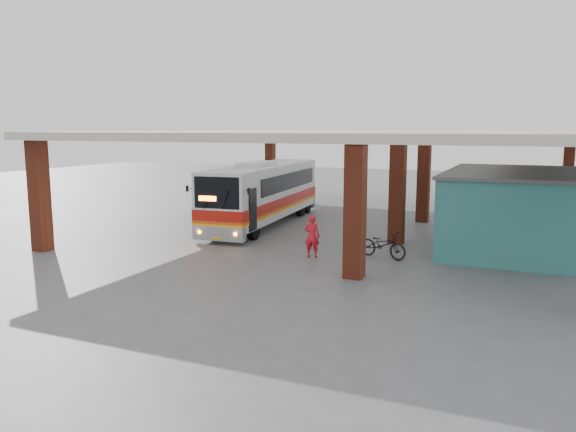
% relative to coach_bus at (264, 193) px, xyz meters
% --- Properties ---
extents(ground, '(90.00, 90.00, 0.00)m').
position_rel_coach_bus_xyz_m(ground, '(4.14, -4.95, -1.58)').
color(ground, '#515154').
rests_on(ground, ground).
extents(brick_columns, '(20.10, 21.60, 4.35)m').
position_rel_coach_bus_xyz_m(brick_columns, '(5.57, 0.05, 0.59)').
color(brick_columns, maroon).
rests_on(brick_columns, ground).
extents(canopy_roof, '(21.00, 23.00, 0.30)m').
position_rel_coach_bus_xyz_m(canopy_roof, '(4.64, 1.55, 2.92)').
color(canopy_roof, beige).
rests_on(canopy_roof, brick_columns).
extents(shop_building, '(5.20, 8.20, 3.11)m').
position_rel_coach_bus_xyz_m(shop_building, '(11.63, -0.95, -0.02)').
color(shop_building, teal).
rests_on(shop_building, ground).
extents(coach_bus, '(3.28, 11.08, 3.18)m').
position_rel_coach_bus_xyz_m(coach_bus, '(0.00, 0.00, 0.00)').
color(coach_bus, silver).
rests_on(coach_bus, ground).
extents(motorcycle, '(2.05, 1.20, 1.02)m').
position_rel_coach_bus_xyz_m(motorcycle, '(7.30, -4.84, -1.07)').
color(motorcycle, black).
rests_on(motorcycle, ground).
extents(pedestrian, '(0.62, 0.44, 1.60)m').
position_rel_coach_bus_xyz_m(pedestrian, '(4.84, -5.77, -0.78)').
color(pedestrian, red).
rests_on(pedestrian, ground).
extents(red_chair, '(0.53, 0.53, 0.84)m').
position_rel_coach_bus_xyz_m(red_chair, '(9.04, 2.75, -1.20)').
color(red_chair, red).
rests_on(red_chair, ground).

